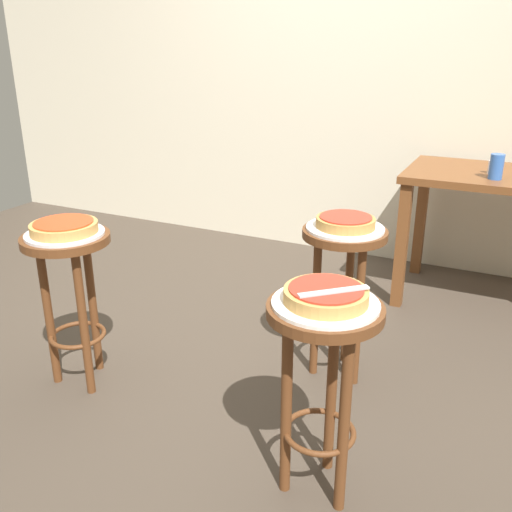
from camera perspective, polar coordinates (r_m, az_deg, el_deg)
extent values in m
plane|color=#42382D|center=(2.80, -2.11, -9.71)|extent=(6.00, 6.00, 0.00)
cube|color=beige|center=(3.94, 9.68, 21.72)|extent=(6.00, 0.10, 3.00)
cylinder|color=#5B3319|center=(1.72, 6.96, -5.48)|extent=(0.36, 0.36, 0.03)
cylinder|color=#5B3319|center=(1.99, 7.60, -13.06)|extent=(0.04, 0.04, 0.65)
cylinder|color=#5B3319|center=(1.88, 3.06, -15.00)|extent=(0.04, 0.04, 0.65)
cylinder|color=#5B3319|center=(1.83, 8.83, -16.39)|extent=(0.04, 0.04, 0.65)
torus|color=#5B3319|center=(1.96, 6.38, -17.10)|extent=(0.24, 0.24, 0.02)
cylinder|color=white|center=(1.71, 7.00, -4.77)|extent=(0.33, 0.33, 0.01)
cylinder|color=tan|center=(1.70, 7.03, -3.98)|extent=(0.25, 0.25, 0.04)
cylinder|color=red|center=(1.69, 7.07, -3.28)|extent=(0.22, 0.22, 0.01)
cylinder|color=#5B3319|center=(2.44, -18.59, 1.61)|extent=(0.36, 0.36, 0.03)
cylinder|color=#5B3319|center=(2.64, -16.09, -4.70)|extent=(0.04, 0.04, 0.65)
cylinder|color=#5B3319|center=(2.59, -20.10, -5.64)|extent=(0.04, 0.04, 0.65)
cylinder|color=#5B3319|center=(2.47, -16.93, -6.63)|extent=(0.04, 0.04, 0.65)
torus|color=#5B3319|center=(2.61, -17.47, -7.56)|extent=(0.24, 0.24, 0.02)
cylinder|color=silver|center=(2.43, -18.65, 2.13)|extent=(0.32, 0.32, 0.01)
cylinder|color=tan|center=(2.42, -18.72, 2.71)|extent=(0.27, 0.27, 0.04)
cylinder|color=red|center=(2.41, -18.79, 3.23)|extent=(0.24, 0.24, 0.01)
cylinder|color=#5B3319|center=(2.41, 8.91, 2.24)|extent=(0.36, 0.36, 0.03)
cylinder|color=#5B3319|center=(2.63, 9.22, -4.15)|extent=(0.04, 0.04, 0.65)
cylinder|color=#5B3319|center=(2.51, 6.00, -5.23)|extent=(0.04, 0.04, 0.65)
cylinder|color=#5B3319|center=(2.46, 10.22, -6.04)|extent=(0.04, 0.04, 0.65)
torus|color=#5B3319|center=(2.58, 8.37, -7.07)|extent=(0.24, 0.24, 0.02)
cylinder|color=silver|center=(2.40, 8.95, 2.77)|extent=(0.33, 0.33, 0.01)
cylinder|color=#B78442|center=(2.39, 8.98, 3.36)|extent=(0.25, 0.25, 0.04)
cylinder|color=red|center=(2.38, 9.01, 3.89)|extent=(0.22, 0.22, 0.01)
cube|color=brown|center=(3.36, 24.20, 7.19)|extent=(1.07, 0.65, 0.04)
cube|color=brown|center=(3.24, 14.41, 0.96)|extent=(0.06, 0.06, 0.72)
cube|color=brown|center=(3.76, 16.20, 3.54)|extent=(0.06, 0.06, 0.72)
cylinder|color=#3360B2|center=(3.18, 23.00, 8.26)|extent=(0.07, 0.07, 0.13)
cylinder|color=white|center=(3.31, 22.60, 8.24)|extent=(0.04, 0.04, 0.07)
cube|color=silver|center=(1.66, 7.83, -3.52)|extent=(0.18, 0.17, 0.01)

